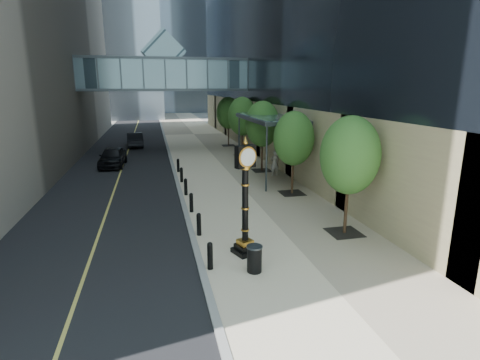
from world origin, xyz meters
name	(u,v)px	position (x,y,z in m)	size (l,w,h in m)	color
ground	(292,275)	(0.00, 0.00, 0.00)	(320.00, 320.00, 0.00)	gray
road	(133,136)	(-7.00, 40.00, 0.01)	(8.00, 180.00, 0.02)	black
sidewalk	(194,134)	(1.00, 40.00, 0.03)	(8.00, 180.00, 0.06)	beige
curb	(164,135)	(-3.00, 40.00, 0.04)	(0.25, 180.00, 0.07)	gray
distant_tower_c	(140,1)	(-6.00, 120.00, 32.50)	(22.00, 22.00, 65.00)	#A3B8CD
skywalk	(164,72)	(-3.00, 28.00, 7.71)	(17.00, 4.20, 5.80)	slate
entrance_canopy	(269,119)	(3.48, 14.00, 4.19)	(3.00, 8.00, 4.38)	#383F44
bollard_row	(188,195)	(-2.70, 9.00, 0.51)	(0.20, 16.20, 0.90)	black
street_trees	(261,124)	(3.60, 16.46, 3.58)	(2.63, 28.53, 5.41)	black
street_clock	(245,206)	(-1.19, 1.98, 1.97)	(1.07, 1.07, 4.41)	black
trash_bin	(254,260)	(-1.23, 0.46, 0.51)	(0.52, 0.52, 0.90)	black
pedestrian	(275,163)	(4.04, 14.21, 0.98)	(0.67, 0.44, 1.85)	#A5A297
car_near	(113,157)	(-7.73, 20.49, 0.81)	(1.86, 4.63, 1.58)	black
car_far	(135,139)	(-6.39, 30.85, 0.79)	(1.62, 4.64, 1.53)	black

